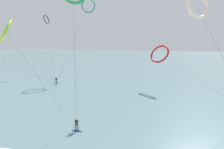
# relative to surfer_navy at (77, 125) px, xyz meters

# --- Properties ---
(sea_water) EXTENTS (400.00, 200.00, 0.08)m
(sea_water) POSITION_rel_surfer_navy_xyz_m (2.57, 92.12, -0.78)
(sea_water) COLOR slate
(sea_water) RESTS_ON ground
(surfer_navy) EXTENTS (1.40, 0.64, 1.70)m
(surfer_navy) POSITION_rel_surfer_navy_xyz_m (0.00, 0.00, 0.00)
(surfer_navy) COLOR navy
(surfer_navy) RESTS_ON ground
(surfer_violet) EXTENTS (1.40, 0.60, 1.70)m
(surfer_violet) POSITION_rel_surfer_navy_xyz_m (-16.36, 20.01, 0.00)
(surfer_violet) COLOR purple
(surfer_violet) RESTS_ON ground
(kite_crimson) EXTENTS (16.61, 14.24, 10.29)m
(kite_crimson) POSITION_rel_surfer_navy_xyz_m (9.71, 22.80, 7.38)
(kite_crimson) COLOR red
(kite_crimson) RESTS_ON ground
(kite_charcoal) EXTENTS (11.23, 13.59, 19.78)m
(kite_charcoal) POSITION_rel_surfer_navy_xyz_m (-26.78, 31.89, 17.34)
(kite_charcoal) COLOR black
(kite_charcoal) RESTS_ON ground
(kite_ivory) EXTENTS (11.89, 5.97, 17.07)m
(kite_ivory) POSITION_rel_surfer_navy_xyz_m (13.59, 6.67, 14.49)
(kite_ivory) COLOR silver
(kite_ivory) RESTS_ON ground
(kite_lime) EXTENTS (14.07, 4.64, 14.17)m
(kite_lime) POSITION_rel_surfer_navy_xyz_m (-12.06, 2.65, 11.69)
(kite_lime) COLOR #8CC62D
(kite_lime) RESTS_ON ground
(kite_teal) EXTENTS (7.08, 12.23, 23.63)m
(kite_teal) POSITION_rel_surfer_navy_xyz_m (-11.41, 31.17, 20.71)
(kite_teal) COLOR teal
(kite_teal) RESTS_ON ground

